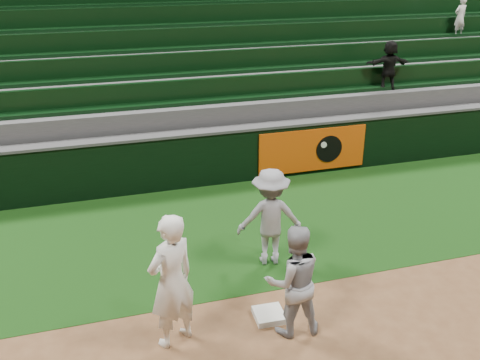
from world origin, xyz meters
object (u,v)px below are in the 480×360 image
(first_base, at_px, (269,315))
(baserunner, at_px, (293,281))
(base_coach, at_px, (270,217))
(first_baseman, at_px, (172,281))

(first_base, bearing_deg, baserunner, -59.00)
(baserunner, height_order, base_coach, base_coach)
(first_baseman, relative_size, base_coach, 1.14)
(first_baseman, distance_m, base_coach, 2.41)
(first_base, relative_size, first_baseman, 0.22)
(first_base, height_order, baserunner, baserunner)
(base_coach, bearing_deg, baserunner, 90.61)
(first_base, xyz_separation_m, base_coach, (0.50, 1.41, 0.79))
(first_base, distance_m, baserunner, 0.86)
(first_baseman, bearing_deg, base_coach, -168.65)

